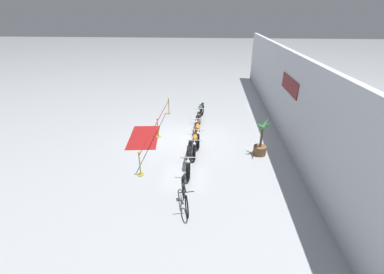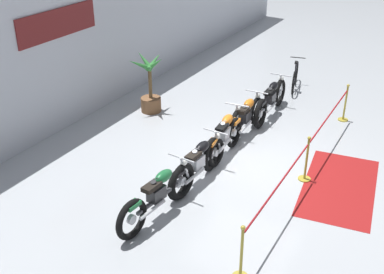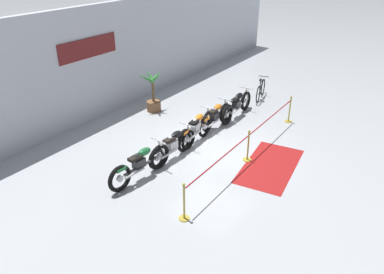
{
  "view_description": "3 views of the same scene",
  "coord_description": "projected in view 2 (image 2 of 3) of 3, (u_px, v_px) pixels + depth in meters",
  "views": [
    {
      "loc": [
        11.76,
        1.37,
        5.81
      ],
      "look_at": [
        0.86,
        0.47,
        0.53
      ],
      "focal_mm": 24.0,
      "sensor_mm": 36.0,
      "label": 1
    },
    {
      "loc": [
        -9.15,
        -3.58,
        5.64
      ],
      "look_at": [
        -0.54,
        1.21,
        0.59
      ],
      "focal_mm": 45.0,
      "sensor_mm": 36.0,
      "label": 2
    },
    {
      "loc": [
        -9.53,
        -5.64,
        6.02
      ],
      "look_at": [
        -0.66,
        0.36,
        0.55
      ],
      "focal_mm": 35.0,
      "sensor_mm": 36.0,
      "label": 3
    }
  ],
  "objects": [
    {
      "name": "potted_palm_left_of_row",
      "position": [
        150.0,
        90.0,
        13.53
      ],
      "size": [
        1.18,
        0.87,
        1.75
      ],
      "color": "brown",
      "rests_on": "ground"
    },
    {
      "name": "back_wall",
      "position": [
        71.0,
        44.0,
        12.49
      ],
      "size": [
        28.0,
        0.29,
        4.2
      ],
      "color": "silver",
      "rests_on": "ground"
    },
    {
      "name": "motorcycle_orange_2",
      "position": [
        225.0,
        135.0,
        11.39
      ],
      "size": [
        2.48,
        0.62,
        0.97
      ],
      "color": "black",
      "rests_on": "ground"
    },
    {
      "name": "stanchion_mid_right",
      "position": [
        345.0,
        108.0,
        13.12
      ],
      "size": [
        0.28,
        0.28,
        1.05
      ],
      "color": "gold",
      "rests_on": "ground"
    },
    {
      "name": "bicycle",
      "position": [
        295.0,
        77.0,
        15.22
      ],
      "size": [
        1.72,
        0.56,
        0.97
      ],
      "color": "black",
      "rests_on": "ground"
    },
    {
      "name": "stanchion_far_left",
      "position": [
        289.0,
        178.0,
        9.29
      ],
      "size": [
        7.03,
        0.28,
        1.05
      ],
      "color": "gold",
      "rests_on": "ground"
    },
    {
      "name": "floor_banner",
      "position": [
        339.0,
        186.0,
        10.29
      ],
      "size": [
        3.02,
        1.79,
        0.01
      ],
      "primitive_type": "cube",
      "rotation": [
        0.0,
        0.0,
        0.12
      ],
      "color": "maroon",
      "rests_on": "ground"
    },
    {
      "name": "stanchion_mid_left",
      "position": [
        306.0,
        165.0,
        10.39
      ],
      "size": [
        0.28,
        0.28,
        1.05
      ],
      "color": "gold",
      "rests_on": "ground"
    },
    {
      "name": "motorcycle_orange_3",
      "position": [
        246.0,
        117.0,
        12.29
      ],
      "size": [
        2.25,
        0.62,
        0.96
      ],
      "color": "black",
      "rests_on": "ground"
    },
    {
      "name": "ground_plane",
      "position": [
        249.0,
        162.0,
        11.24
      ],
      "size": [
        120.0,
        120.0,
        0.0
      ],
      "primitive_type": "plane",
      "color": "#B2B7BC"
    },
    {
      "name": "motorcycle_black_4",
      "position": [
        271.0,
        100.0,
        13.32
      ],
      "size": [
        2.47,
        0.62,
        0.98
      ],
      "color": "black",
      "rests_on": "ground"
    },
    {
      "name": "motorcycle_black_1",
      "position": [
        198.0,
        163.0,
        10.28
      ],
      "size": [
        2.23,
        0.62,
        0.92
      ],
      "color": "black",
      "rests_on": "ground"
    },
    {
      "name": "motorcycle_green_0",
      "position": [
        159.0,
        195.0,
        9.15
      ],
      "size": [
        2.34,
        0.62,
        0.97
      ],
      "color": "black",
      "rests_on": "ground"
    }
  ]
}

